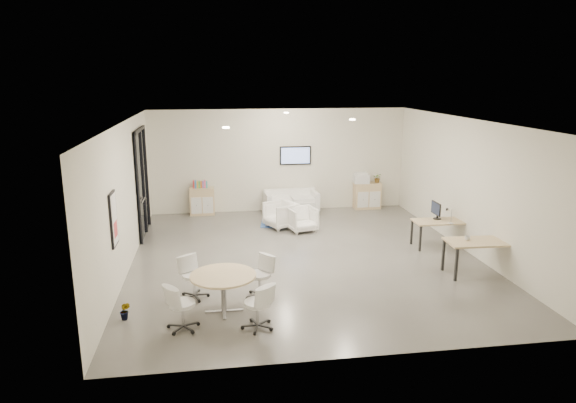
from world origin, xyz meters
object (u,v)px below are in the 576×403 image
Objects in this scene: loveseat at (291,202)px; desk_rear at (439,223)px; armchair_left at (281,214)px; desk_front at (480,244)px; sideboard_right at (367,196)px; armchair_right at (302,218)px; sideboard_left at (202,201)px; round_table at (223,279)px.

loveseat is 1.30× the size of desk_rear.
desk_front is (3.74, -4.13, 0.27)m from armchair_left.
armchair_right is at bearing -139.39° from sideboard_right.
sideboard_right is (5.26, -0.01, 0.00)m from sideboard_left.
armchair_left is 0.67× the size of round_table.
armchair_right is (-2.52, -2.16, -0.05)m from sideboard_right.
desk_front is at bearing -62.81° from armchair_right.
sideboard_right reaches higher than desk_rear.
armchair_left is at bearing -112.47° from loveseat.
loveseat is 1.42× the size of round_table.
armchair_left is at bearing -150.56° from sideboard_right.
armchair_right is at bearing 150.90° from desk_rear.
desk_rear is (0.64, -3.98, 0.18)m from sideboard_right.
armchair_left is 1.09× the size of armchair_right.
armchair_right is at bearing 64.29° from round_table.
sideboard_right reaches higher than armchair_left.
armchair_right is at bearing -93.42° from loveseat.
round_table is at bearing -150.88° from desk_rear.
round_table is (-5.49, -1.05, -0.03)m from desk_front.
armchair_left is at bearing 71.32° from round_table.
desk_front reaches higher than round_table.
loveseat is 1.15× the size of desk_front.
sideboard_left reaches higher than desk_front.
round_table is (-4.80, -6.90, 0.22)m from sideboard_right.
sideboard_left reaches higher than round_table.
sideboard_left is 1.06× the size of armchair_left.
loveseat is 1.97m from armchair_right.
armchair_right is 0.50× the size of desk_front.
loveseat is 6.53m from desk_front.
desk_rear is (3.15, -1.82, 0.24)m from armchair_right.
sideboard_left is 3.50m from armchair_right.
sideboard_left is 1.15× the size of armchair_right.
desk_front is (3.21, -3.69, 0.30)m from armchair_right.
round_table reaches higher than desk_rear.
sideboard_right is 0.71× the size of round_table.
loveseat is 1.62m from armchair_left.
desk_front is (0.70, -5.85, 0.25)m from sideboard_right.
sideboard_right is 1.15× the size of armchair_right.
desk_front reaches higher than loveseat.
sideboard_right is at bearing 94.00° from armchair_left.
desk_rear is at bearing 28.24° from round_table.
loveseat reaches higher than desk_rear.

